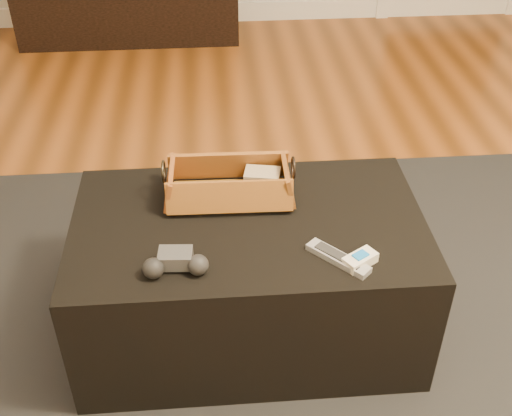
{
  "coord_description": "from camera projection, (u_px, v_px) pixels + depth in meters",
  "views": [
    {
      "loc": [
        -0.33,
        -1.46,
        1.53
      ],
      "look_at": [
        -0.22,
        -0.05,
        0.49
      ],
      "focal_mm": 45.0,
      "sensor_mm": 36.0,
      "label": 1
    }
  ],
  "objects": [
    {
      "name": "silver_remote",
      "position": [
        338.0,
        258.0,
        1.66
      ],
      "size": [
        0.16,
        0.16,
        0.02
      ],
      "color": "#9A9BA1",
      "rests_on": "ottoman"
    },
    {
      "name": "ottoman",
      "position": [
        249.0,
        276.0,
        1.93
      ],
      "size": [
        1.0,
        0.6,
        0.42
      ],
      "primitive_type": "cube",
      "color": "black",
      "rests_on": "area_rug"
    },
    {
      "name": "tv_remote",
      "position": [
        223.0,
        194.0,
        1.87
      ],
      "size": [
        0.2,
        0.06,
        0.02
      ],
      "primitive_type": "cube",
      "rotation": [
        0.0,
        0.0,
        0.08
      ],
      "color": "black",
      "rests_on": "wicker_basket"
    },
    {
      "name": "game_controller",
      "position": [
        176.0,
        263.0,
        1.62
      ],
      "size": [
        0.17,
        0.09,
        0.05
      ],
      "color": "#38383B",
      "rests_on": "ottoman"
    },
    {
      "name": "baseboard",
      "position": [
        256.0,
        11.0,
        4.26
      ],
      "size": [
        5.0,
        0.04,
        0.12
      ],
      "primitive_type": "cube",
      "color": "white",
      "rests_on": "floor"
    },
    {
      "name": "cream_gadget",
      "position": [
        360.0,
        260.0,
        1.65
      ],
      "size": [
        0.1,
        0.09,
        0.03
      ],
      "color": "silver",
      "rests_on": "ottoman"
    },
    {
      "name": "cloth_bundle",
      "position": [
        262.0,
        179.0,
        1.9
      ],
      "size": [
        0.12,
        0.09,
        0.06
      ],
      "primitive_type": "cube",
      "rotation": [
        0.0,
        0.0,
        -0.2
      ],
      "color": "tan",
      "rests_on": "wicker_basket"
    },
    {
      "name": "wicker_basket",
      "position": [
        229.0,
        185.0,
        1.87
      ],
      "size": [
        0.38,
        0.21,
        0.13
      ],
      "color": "#8E5C20",
      "rests_on": "ottoman"
    },
    {
      "name": "floor",
      "position": [
        321.0,
        317.0,
        2.11
      ],
      "size": [
        5.0,
        5.5,
        0.01
      ],
      "primitive_type": "cube",
      "color": "brown",
      "rests_on": "ground"
    },
    {
      "name": "area_rug",
      "position": [
        250.0,
        338.0,
        2.02
      ],
      "size": [
        2.6,
        2.0,
        0.01
      ],
      "primitive_type": "cube",
      "color": "black",
      "rests_on": "floor"
    }
  ]
}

